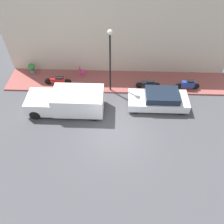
{
  "coord_description": "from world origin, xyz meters",
  "views": [
    {
      "loc": [
        -8.62,
        -0.07,
        11.61
      ],
      "look_at": [
        1.37,
        0.27,
        0.6
      ],
      "focal_mm": 35.0,
      "sensor_mm": 36.0,
      "label": 1
    }
  ],
  "objects_px": {
    "parked_car": "(159,99)",
    "motorcycle_blue": "(188,84)",
    "motorcycle_red": "(58,80)",
    "motorcycle_black": "(148,84)",
    "cafe_chair": "(81,71)",
    "delivery_van": "(67,101)",
    "streetlamp": "(110,53)",
    "potted_plant": "(32,68)"
  },
  "relations": [
    {
      "from": "streetlamp",
      "to": "cafe_chair",
      "type": "relative_size",
      "value": 5.92
    },
    {
      "from": "streetlamp",
      "to": "cafe_chair",
      "type": "xyz_separation_m",
      "value": [
        1.67,
        2.47,
        -2.78
      ]
    },
    {
      "from": "motorcycle_black",
      "to": "potted_plant",
      "type": "height_order",
      "value": "potted_plant"
    },
    {
      "from": "potted_plant",
      "to": "motorcycle_blue",
      "type": "bearing_deg",
      "value": -96.92
    },
    {
      "from": "delivery_van",
      "to": "motorcycle_blue",
      "type": "xyz_separation_m",
      "value": [
        2.47,
        -8.91,
        -0.32
      ]
    },
    {
      "from": "delivery_van",
      "to": "motorcycle_black",
      "type": "distance_m",
      "value": 6.39
    },
    {
      "from": "cafe_chair",
      "to": "potted_plant",
      "type": "bearing_deg",
      "value": 87.81
    },
    {
      "from": "streetlamp",
      "to": "motorcycle_black",
      "type": "bearing_deg",
      "value": -83.53
    },
    {
      "from": "motorcycle_blue",
      "to": "cafe_chair",
      "type": "distance_m",
      "value": 8.57
    },
    {
      "from": "cafe_chair",
      "to": "parked_car",
      "type": "bearing_deg",
      "value": -117.78
    },
    {
      "from": "motorcycle_black",
      "to": "streetlamp",
      "type": "xyz_separation_m",
      "value": [
        -0.33,
        2.94,
        2.88
      ]
    },
    {
      "from": "parked_car",
      "to": "motorcycle_red",
      "type": "relative_size",
      "value": 2.02
    },
    {
      "from": "parked_car",
      "to": "motorcycle_black",
      "type": "height_order",
      "value": "parked_car"
    },
    {
      "from": "delivery_van",
      "to": "cafe_chair",
      "type": "height_order",
      "value": "delivery_van"
    },
    {
      "from": "delivery_van",
      "to": "streetlamp",
      "type": "xyz_separation_m",
      "value": [
        2.17,
        -2.92,
        2.49
      ]
    },
    {
      "from": "parked_car",
      "to": "motorcycle_red",
      "type": "bearing_deg",
      "value": 75.63
    },
    {
      "from": "motorcycle_red",
      "to": "motorcycle_black",
      "type": "distance_m",
      "value": 7.09
    },
    {
      "from": "delivery_van",
      "to": "motorcycle_black",
      "type": "height_order",
      "value": "delivery_van"
    },
    {
      "from": "motorcycle_red",
      "to": "potted_plant",
      "type": "relative_size",
      "value": 2.25
    },
    {
      "from": "motorcycle_red",
      "to": "parked_car",
      "type": "bearing_deg",
      "value": -104.37
    },
    {
      "from": "motorcycle_black",
      "to": "motorcycle_blue",
      "type": "relative_size",
      "value": 1.02
    },
    {
      "from": "parked_car",
      "to": "delivery_van",
      "type": "distance_m",
      "value": 6.51
    },
    {
      "from": "parked_car",
      "to": "motorcycle_blue",
      "type": "xyz_separation_m",
      "value": [
        1.8,
        -2.44,
        -0.06
      ]
    },
    {
      "from": "motorcycle_black",
      "to": "motorcycle_blue",
      "type": "height_order",
      "value": "motorcycle_blue"
    },
    {
      "from": "potted_plant",
      "to": "motorcycle_black",
      "type": "bearing_deg",
      "value": -98.92
    },
    {
      "from": "parked_car",
      "to": "potted_plant",
      "type": "height_order",
      "value": "parked_car"
    },
    {
      "from": "motorcycle_blue",
      "to": "streetlamp",
      "type": "xyz_separation_m",
      "value": [
        -0.3,
        5.99,
        2.81
      ]
    },
    {
      "from": "motorcycle_red",
      "to": "motorcycle_black",
      "type": "bearing_deg",
      "value": -91.15
    },
    {
      "from": "motorcycle_blue",
      "to": "streetlamp",
      "type": "relative_size",
      "value": 0.38
    },
    {
      "from": "delivery_van",
      "to": "motorcycle_red",
      "type": "relative_size",
      "value": 2.5
    },
    {
      "from": "motorcycle_red",
      "to": "cafe_chair",
      "type": "height_order",
      "value": "cafe_chair"
    },
    {
      "from": "motorcycle_black",
      "to": "cafe_chair",
      "type": "bearing_deg",
      "value": 76.08
    },
    {
      "from": "parked_car",
      "to": "cafe_chair",
      "type": "height_order",
      "value": "parked_car"
    },
    {
      "from": "motorcycle_red",
      "to": "motorcycle_blue",
      "type": "height_order",
      "value": "motorcycle_blue"
    },
    {
      "from": "streetlamp",
      "to": "potted_plant",
      "type": "xyz_separation_m",
      "value": [
        1.83,
        6.61,
        -2.74
      ]
    },
    {
      "from": "motorcycle_black",
      "to": "cafe_chair",
      "type": "relative_size",
      "value": 2.27
    },
    {
      "from": "potted_plant",
      "to": "cafe_chair",
      "type": "relative_size",
      "value": 1.12
    },
    {
      "from": "streetlamp",
      "to": "cafe_chair",
      "type": "distance_m",
      "value": 4.08
    },
    {
      "from": "motorcycle_red",
      "to": "streetlamp",
      "type": "bearing_deg",
      "value": -96.54
    },
    {
      "from": "motorcycle_black",
      "to": "streetlamp",
      "type": "height_order",
      "value": "streetlamp"
    },
    {
      "from": "motorcycle_black",
      "to": "delivery_van",
      "type": "bearing_deg",
      "value": 113.1
    },
    {
      "from": "parked_car",
      "to": "delivery_van",
      "type": "bearing_deg",
      "value": 95.91
    }
  ]
}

